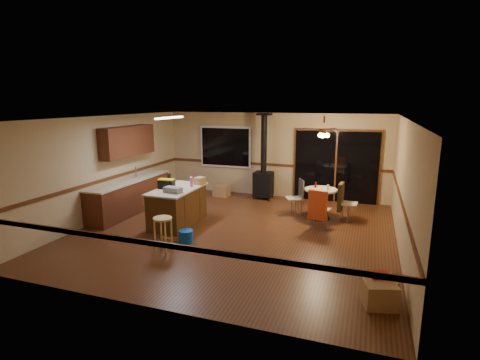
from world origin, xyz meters
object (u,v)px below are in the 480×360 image
at_px(chair_right, 342,197).
at_px(toolbox_black, 166,184).
at_px(kitchen_island, 178,206).
at_px(toolbox_grey, 173,190).
at_px(chair_left, 298,193).
at_px(box_corner_b, 380,295).
at_px(blue_bucket, 186,236).
at_px(bar_stool, 163,234).
at_px(box_corner_a, 379,288).
at_px(chair_near, 318,205).
at_px(dining_table, 320,199).
at_px(wood_stove, 263,175).
at_px(box_under_window, 222,190).

bearing_deg(chair_right, toolbox_black, -156.06).
bearing_deg(kitchen_island, toolbox_black, -154.88).
distance_m(toolbox_grey, chair_right, 4.18).
bearing_deg(chair_left, box_corner_b, -64.11).
distance_m(toolbox_grey, blue_bucket, 1.21).
bearing_deg(toolbox_black, bar_stool, -63.03).
xyz_separation_m(bar_stool, box_corner_b, (4.08, -0.80, -0.16)).
xyz_separation_m(kitchen_island, chair_left, (2.61, 1.74, 0.14)).
bearing_deg(blue_bucket, box_corner_a, -16.28).
height_order(chair_left, chair_near, same).
xyz_separation_m(blue_bucket, chair_right, (3.00, 2.66, 0.47)).
relative_size(toolbox_black, box_corner_a, 0.83).
bearing_deg(chair_right, bar_stool, -135.06).
xyz_separation_m(blue_bucket, chair_near, (2.54, 1.72, 0.47)).
distance_m(toolbox_grey, dining_table, 3.71).
relative_size(dining_table, chair_right, 1.17).
relative_size(wood_stove, chair_left, 4.65).
xyz_separation_m(blue_bucket, box_under_window, (-0.75, 3.89, 0.06)).
relative_size(toolbox_black, chair_left, 0.69).
height_order(blue_bucket, chair_near, chair_near).
bearing_deg(toolbox_black, dining_table, 26.22).
height_order(blue_bucket, chair_left, chair_left).
height_order(toolbox_black, dining_table, toolbox_black).
xyz_separation_m(toolbox_grey, box_under_window, (-0.12, 3.27, -0.77)).
height_order(toolbox_grey, dining_table, toolbox_grey).
relative_size(toolbox_black, blue_bucket, 1.19).
bearing_deg(toolbox_black, blue_bucket, -43.31).
relative_size(blue_bucket, box_corner_a, 0.70).
bearing_deg(toolbox_grey, chair_left, 40.37).
bearing_deg(blue_bucket, toolbox_grey, 135.40).
height_order(toolbox_grey, chair_left, toolbox_grey).
height_order(toolbox_grey, chair_near, toolbox_grey).
distance_m(wood_stove, box_corner_b, 6.36).
bearing_deg(toolbox_black, chair_left, 33.01).
bearing_deg(kitchen_island, dining_table, 26.30).
bearing_deg(wood_stove, box_corner_b, -58.62).
relative_size(chair_near, box_corner_a, 1.56).
bearing_deg(blue_bucket, kitchen_island, 126.07).
bearing_deg(blue_bucket, box_under_window, 100.93).
xyz_separation_m(dining_table, chair_right, (0.52, 0.06, 0.07)).
relative_size(toolbox_black, bar_stool, 0.54).
relative_size(toolbox_grey, dining_table, 0.49).
xyz_separation_m(box_under_window, box_corner_b, (4.62, -5.24, -0.00)).
height_order(toolbox_black, chair_right, toolbox_black).
xyz_separation_m(wood_stove, dining_table, (1.92, -1.46, -0.20)).
distance_m(kitchen_island, chair_near, 3.35).
bearing_deg(wood_stove, box_corner_a, -57.60).
height_order(box_under_window, box_corner_b, box_under_window).
height_order(box_under_window, box_corner_a, box_under_window).
distance_m(chair_near, chair_right, 1.05).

